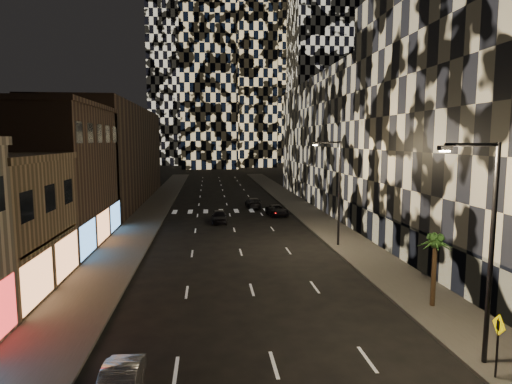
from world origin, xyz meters
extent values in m
cube|color=#47443F|center=(-10.00, 50.00, 0.07)|extent=(4.00, 120.00, 0.15)
cube|color=#47443F|center=(10.00, 50.00, 0.07)|extent=(4.00, 120.00, 0.15)
cube|color=#4C4C47|center=(-7.90, 50.00, 0.07)|extent=(0.20, 120.00, 0.15)
cube|color=#4C4C47|center=(7.90, 50.00, 0.07)|extent=(0.20, 120.00, 0.15)
cube|color=#463227|center=(-17.00, 33.50, 6.00)|extent=(10.00, 15.00, 12.00)
cube|color=#463227|center=(-17.00, 60.00, 7.00)|extent=(10.00, 40.00, 14.00)
cube|color=#232326|center=(20.00, 24.50, 11.00)|extent=(16.00, 25.00, 22.00)
cube|color=#383838|center=(12.30, 24.50, 1.50)|extent=(0.60, 25.00, 3.00)
cube|color=#232326|center=(20.00, 57.00, 9.00)|extent=(16.00, 40.00, 18.00)
cube|color=black|center=(35.00, 135.00, 50.00)|extent=(20.00, 20.00, 100.00)
cube|color=black|center=(-12.00, 165.00, 60.00)|extent=(24.00, 24.00, 120.00)
cube|color=black|center=(-2.00, 140.00, 47.50)|extent=(18.00, 18.00, 95.00)
cylinder|color=black|center=(8.60, 10.00, 4.65)|extent=(0.20, 0.20, 9.00)
cylinder|color=black|center=(7.50, 10.00, 9.05)|extent=(2.20, 0.14, 0.14)
cube|color=black|center=(6.40, 10.00, 8.93)|extent=(0.50, 0.25, 0.18)
cube|color=#FFEAB2|center=(6.40, 10.00, 8.81)|extent=(0.35, 0.18, 0.06)
cylinder|color=black|center=(8.60, 30.00, 4.65)|extent=(0.20, 0.20, 9.00)
cylinder|color=black|center=(7.50, 30.00, 9.05)|extent=(2.20, 0.14, 0.14)
cube|color=black|center=(6.40, 30.00, 8.93)|extent=(0.50, 0.25, 0.18)
cube|color=#FFEAB2|center=(6.40, 30.00, 8.81)|extent=(0.35, 0.18, 0.06)
imported|color=black|center=(-1.43, 42.15, 0.70)|extent=(1.76, 4.16, 1.40)
imported|color=black|center=(3.50, 52.31, 0.69)|extent=(2.04, 4.78, 1.37)
imported|color=black|center=(5.78, 45.96, 0.64)|extent=(2.62, 4.80, 1.28)
cylinder|color=black|center=(8.30, 8.88, 1.34)|extent=(0.08, 0.08, 2.38)
cube|color=#FED800|center=(8.30, 8.88, 2.25)|extent=(0.17, 0.84, 0.84)
cube|color=black|center=(8.27, 8.88, 2.25)|extent=(0.05, 0.21, 0.38)
cylinder|color=#47331E|center=(9.62, 15.99, 1.88)|extent=(0.26, 0.26, 3.47)
sphere|color=#254F1C|center=(9.62, 15.99, 3.78)|extent=(0.76, 0.76, 0.76)
cone|color=#254F1C|center=(9.89, 15.96, 3.73)|extent=(1.53, 0.46, 0.92)
cone|color=#254F1C|center=(9.81, 16.18, 3.73)|extent=(1.27, 1.28, 0.92)
cone|color=#254F1C|center=(9.59, 16.26, 3.73)|extent=(0.48, 1.53, 0.92)
cone|color=#254F1C|center=(9.39, 16.13, 3.73)|extent=(1.44, 1.05, 0.92)
cone|color=#254F1C|center=(9.37, 15.90, 3.73)|extent=(1.52, 0.79, 0.92)
cone|color=#254F1C|center=(9.54, 15.73, 3.73)|extent=(0.77, 1.52, 0.92)
cone|color=#254F1C|center=(9.77, 15.76, 3.73)|extent=(1.06, 1.43, 0.92)
camera|label=1|loc=(-2.59, -5.48, 9.22)|focal=30.00mm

